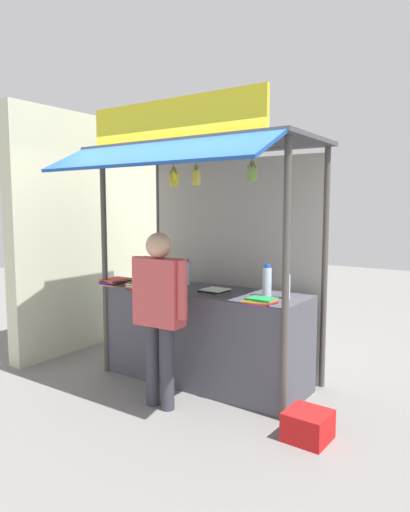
{
  "coord_description": "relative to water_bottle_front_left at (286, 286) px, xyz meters",
  "views": [
    {
      "loc": [
        2.63,
        -3.84,
        1.81
      ],
      "look_at": [
        0.0,
        0.0,
        1.31
      ],
      "focal_mm": 32.45,
      "sensor_mm": 36.0,
      "label": 1
    }
  ],
  "objects": [
    {
      "name": "vendor_person",
      "position": [
        -0.84,
        -0.82,
        -0.12
      ],
      "size": [
        0.6,
        0.23,
        1.58
      ],
      "rotation": [
        0.0,
        0.0,
        0.06
      ],
      "color": "#383842",
      "rests_on": "ground"
    },
    {
      "name": "stall_counter",
      "position": [
        -0.87,
        -0.06,
        -0.6
      ],
      "size": [
        2.12,
        0.74,
        0.96
      ],
      "primitive_type": "cube",
      "color": "#4C4C56",
      "rests_on": "ground"
    },
    {
      "name": "banana_bunch_rightmost",
      "position": [
        -0.64,
        -0.53,
        0.99
      ],
      "size": [
        0.09,
        0.09,
        0.29
      ],
      "color": "#332D23"
    },
    {
      "name": "neighbour_wall",
      "position": [
        -2.85,
        0.24,
        0.4
      ],
      "size": [
        0.2,
        2.4,
        2.95
      ],
      "primitive_type": "cube",
      "color": "beige",
      "rests_on": "ground"
    },
    {
      "name": "magazine_stack_mid_right",
      "position": [
        -0.1,
        -0.33,
        -0.1
      ],
      "size": [
        0.27,
        0.27,
        0.04
      ],
      "color": "purple",
      "rests_on": "stall_counter"
    },
    {
      "name": "magazine_stack_far_left",
      "position": [
        -1.47,
        -0.34,
        -0.08
      ],
      "size": [
        0.23,
        0.33,
        0.08
      ],
      "color": "black",
      "rests_on": "stall_counter"
    },
    {
      "name": "magazine_stack_right",
      "position": [
        -0.7,
        -0.15,
        -0.1
      ],
      "size": [
        0.27,
        0.26,
        0.04
      ],
      "color": "red",
      "rests_on": "stall_counter"
    },
    {
      "name": "plastic_crate",
      "position": [
        0.48,
        -0.63,
        -0.96
      ],
      "size": [
        0.34,
        0.34,
        0.23
      ],
      "primitive_type": "cube",
      "rotation": [
        0.0,
        0.0,
        -0.04
      ],
      "color": "red",
      "rests_on": "ground"
    },
    {
      "name": "water_bottle_front_left",
      "position": [
        0.0,
        0.0,
        0.0
      ],
      "size": [
        0.07,
        0.07,
        0.26
      ],
      "color": "silver",
      "rests_on": "stall_counter"
    },
    {
      "name": "magazine_stack_center",
      "position": [
        -1.87,
        -0.33,
        -0.09
      ],
      "size": [
        0.25,
        0.31,
        0.06
      ],
      "color": "yellow",
      "rests_on": "stall_counter"
    },
    {
      "name": "stall_structure",
      "position": [
        -0.87,
        0.09,
        0.61
      ],
      "size": [
        2.32,
        1.65,
        2.76
      ],
      "color": "#4C4742",
      "rests_on": "ground"
    },
    {
      "name": "banana_bunch_inner_left",
      "position": [
        -0.08,
        -0.53,
        1.01
      ],
      "size": [
        0.1,
        0.1,
        0.27
      ],
      "color": "#332D23"
    },
    {
      "name": "ground_plane",
      "position": [
        -0.87,
        -0.06,
        -1.08
      ],
      "size": [
        20.0,
        20.0,
        0.0
      ],
      "primitive_type": "plane",
      "color": "slate"
    },
    {
      "name": "banana_bunch_leftmost",
      "position": [
        -0.89,
        -0.53,
        0.99
      ],
      "size": [
        0.11,
        0.11,
        0.3
      ],
      "color": "#332D23"
    },
    {
      "name": "water_bottle_left",
      "position": [
        -1.22,
        0.09,
        0.01
      ],
      "size": [
        0.08,
        0.08,
        0.28
      ],
      "color": "silver",
      "rests_on": "stall_counter"
    },
    {
      "name": "water_bottle_back_right",
      "position": [
        -0.19,
        -0.02,
        0.03
      ],
      "size": [
        0.09,
        0.09,
        0.31
      ],
      "color": "silver",
      "rests_on": "stall_counter"
    }
  ]
}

